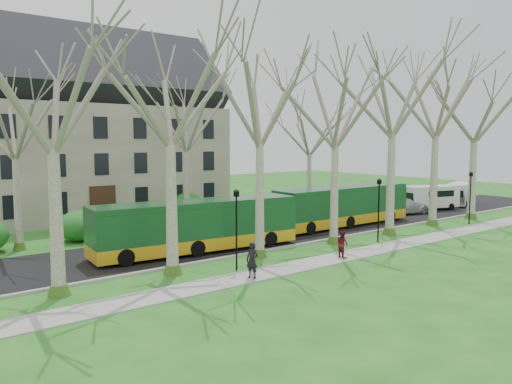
% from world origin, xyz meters
% --- Properties ---
extents(ground, '(120.00, 120.00, 0.00)m').
position_xyz_m(ground, '(0.00, 0.00, 0.00)').
color(ground, '#1E5E1B').
rests_on(ground, ground).
extents(sidewalk, '(70.00, 2.00, 0.06)m').
position_xyz_m(sidewalk, '(0.00, -2.50, 0.03)').
color(sidewalk, gray).
rests_on(sidewalk, ground).
extents(road, '(80.00, 8.00, 0.06)m').
position_xyz_m(road, '(0.00, 5.50, 0.03)').
color(road, black).
rests_on(road, ground).
extents(curb, '(80.00, 0.25, 0.14)m').
position_xyz_m(curb, '(0.00, 1.50, 0.07)').
color(curb, '#A5A39E').
rests_on(curb, ground).
extents(building, '(26.50, 12.20, 16.00)m').
position_xyz_m(building, '(-6.00, 24.00, 8.07)').
color(building, gray).
rests_on(building, ground).
extents(tree_row_verge, '(49.00, 7.00, 14.00)m').
position_xyz_m(tree_row_verge, '(0.00, 0.30, 7.00)').
color(tree_row_verge, gray).
rests_on(tree_row_verge, ground).
extents(tree_row_far, '(33.00, 7.00, 12.00)m').
position_xyz_m(tree_row_far, '(-1.33, 11.00, 6.00)').
color(tree_row_far, gray).
rests_on(tree_row_far, ground).
extents(lamp_row, '(36.22, 0.22, 4.30)m').
position_xyz_m(lamp_row, '(-0.00, -1.00, 2.57)').
color(lamp_row, black).
rests_on(lamp_row, ground).
extents(hedges, '(30.60, 8.60, 2.00)m').
position_xyz_m(hedges, '(-4.67, 14.00, 1.00)').
color(hedges, '#195822').
rests_on(hedges, ground).
extents(bus_lead, '(13.40, 4.00, 3.30)m').
position_xyz_m(bus_lead, '(-5.35, 4.02, 1.71)').
color(bus_lead, '#144621').
rests_on(bus_lead, road).
extents(bus_follow, '(13.11, 2.74, 3.28)m').
position_xyz_m(bus_follow, '(8.99, 4.86, 1.70)').
color(bus_follow, '#144621').
rests_on(bus_follow, road).
extents(sedan, '(5.72, 3.32, 1.56)m').
position_xyz_m(sedan, '(18.11, 5.62, 0.84)').
color(sedan, '#BABABF').
rests_on(sedan, road).
extents(van_a, '(5.82, 3.60, 2.39)m').
position_xyz_m(van_a, '(22.67, 5.62, 1.25)').
color(van_a, silver).
rests_on(van_a, road).
extents(van_b, '(5.69, 3.58, 2.33)m').
position_xyz_m(van_b, '(28.64, 5.89, 1.23)').
color(van_b, silver).
rests_on(van_b, road).
extents(pedestrian_a, '(0.62, 0.77, 1.82)m').
position_xyz_m(pedestrian_a, '(-6.40, -2.89, 0.97)').
color(pedestrian_a, black).
rests_on(pedestrian_a, sidewalk).
extents(pedestrian_b, '(0.73, 0.88, 1.63)m').
position_xyz_m(pedestrian_b, '(0.52, -2.67, 0.87)').
color(pedestrian_b, '#5B141F').
rests_on(pedestrian_b, sidewalk).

